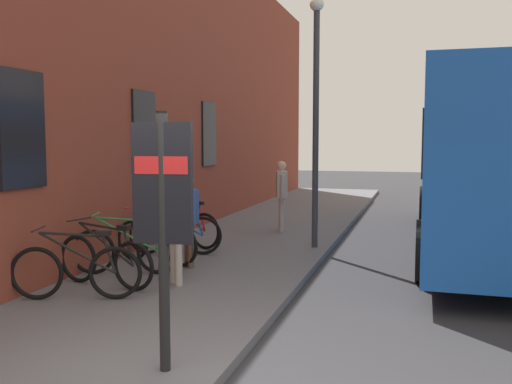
{
  "coord_description": "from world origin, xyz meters",
  "views": [
    {
      "loc": [
        -4.48,
        -1.71,
        2.27
      ],
      "look_at": [
        3.5,
        0.63,
        1.49
      ],
      "focal_mm": 39.72,
      "sensor_mm": 36.0,
      "label": 1
    }
  ],
  "objects": [
    {
      "name": "pedestrian_crossing_street",
      "position": [
        4.22,
        2.01,
        1.06
      ],
      "size": [
        0.48,
        0.46,
        1.54
      ],
      "color": "brown",
      "rests_on": "sidewalk_pavement"
    },
    {
      "name": "station_facade",
      "position": [
        8.99,
        3.8,
        3.64
      ],
      "size": [
        22.0,
        0.65,
        7.3
      ],
      "color": "brown",
      "rests_on": "ground"
    },
    {
      "name": "pedestrian_near_bus",
      "position": [
        8.28,
        1.4,
        1.12
      ],
      "size": [
        0.6,
        0.37,
        1.64
      ],
      "color": "#B2A599",
      "rests_on": "sidewalk_pavement"
    },
    {
      "name": "bicycle_end_of_row",
      "position": [
        2.68,
        2.68,
        0.51
      ],
      "size": [
        0.53,
        1.75,
        0.97
      ],
      "color": "black",
      "rests_on": "sidewalk_pavement"
    },
    {
      "name": "sidewalk_pavement",
      "position": [
        8.0,
        1.75,
        0.06
      ],
      "size": [
        24.0,
        3.5,
        0.12
      ],
      "primitive_type": "cube",
      "color": "slate",
      "rests_on": "ground"
    },
    {
      "name": "bicycle_far_end",
      "position": [
        4.3,
        2.66,
        0.51
      ],
      "size": [
        0.58,
        1.74,
        0.97
      ],
      "color": "black",
      "rests_on": "sidewalk_pavement"
    },
    {
      "name": "bicycle_nearest_sign",
      "position": [
        5.88,
        2.81,
        0.51
      ],
      "size": [
        0.67,
        1.7,
        0.97
      ],
      "color": "black",
      "rests_on": "sidewalk_pavement"
    },
    {
      "name": "pedestrian_by_facade",
      "position": [
        3.08,
        1.73,
        1.06
      ],
      "size": [
        0.45,
        0.48,
        1.54
      ],
      "color": "#B2A599",
      "rests_on": "sidewalk_pavement"
    },
    {
      "name": "bicycle_beside_lamp",
      "position": [
        5.11,
        2.67,
        0.51
      ],
      "size": [
        0.57,
        1.74,
        0.97
      ],
      "color": "black",
      "rests_on": "sidewalk_pavement"
    },
    {
      "name": "transit_info_sign",
      "position": [
        0.18,
        0.53,
        1.72
      ],
      "size": [
        0.16,
        0.56,
        2.4
      ],
      "color": "black",
      "rests_on": "sidewalk_pavement"
    },
    {
      "name": "street_lamp",
      "position": [
        6.56,
        0.3,
        3.03
      ],
      "size": [
        0.28,
        0.28,
        4.88
      ],
      "color": "#333338",
      "rests_on": "sidewalk_pavement"
    },
    {
      "name": "bicycle_by_door",
      "position": [
        1.98,
        2.69,
        0.51
      ],
      "size": [
        0.67,
        1.71,
        0.97
      ],
      "color": "black",
      "rests_on": "sidewalk_pavement"
    },
    {
      "name": "ground",
      "position": [
        6.0,
        -1.0,
        0.0
      ],
      "size": [
        60.0,
        60.0,
        0.0
      ],
      "primitive_type": "plane",
      "color": "#2D2D30"
    },
    {
      "name": "bicycle_mid_rack",
      "position": [
        3.46,
        2.76,
        0.51
      ],
      "size": [
        0.66,
        1.71,
        0.97
      ],
      "color": "black",
      "rests_on": "sidewalk_pavement"
    },
    {
      "name": "city_bus",
      "position": [
        8.1,
        -3.0,
        1.92
      ],
      "size": [
        10.51,
        2.68,
        3.35
      ],
      "color": "#1951B2",
      "rests_on": "ground"
    }
  ]
}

